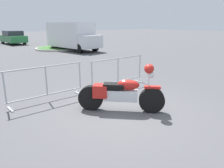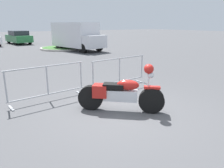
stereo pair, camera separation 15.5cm
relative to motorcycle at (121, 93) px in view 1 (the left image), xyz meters
The scene contains 7 objects.
ground_plane 0.50m from the motorcycle, 126.90° to the right, with size 120.00×120.00×0.00m, color #4C4C4F.
motorcycle is the anchor object (origin of this frame).
crowd_barrier_near 2.28m from the motorcycle, 125.25° to the left, with size 2.39×0.60×1.07m.
crowd_barrier_far 2.28m from the motorcycle, 54.74° to the left, with size 2.39×0.60×1.07m.
delivery_van 13.88m from the motorcycle, 69.36° to the left, with size 3.00×5.31×2.31m.
parked_car_green 22.17m from the motorcycle, 84.63° to the left, with size 2.15×4.42×1.45m.
planter_island 14.98m from the motorcycle, 73.44° to the left, with size 3.94×3.94×1.25m.
Camera 1 is at (-3.30, -4.21, 2.26)m, focal length 35.00 mm.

